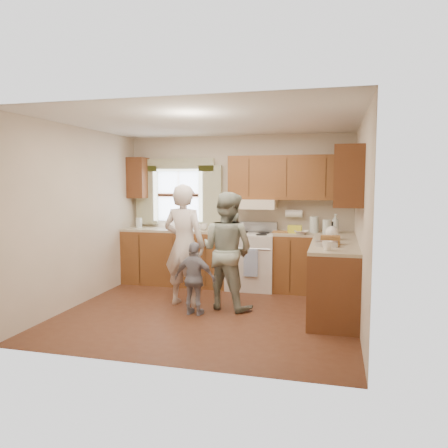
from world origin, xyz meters
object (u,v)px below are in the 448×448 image
(child, at_px, (195,279))
(stove, at_px, (252,260))
(woman_right, at_px, (227,251))
(woman_left, at_px, (184,245))

(child, bearing_deg, stove, -100.41)
(woman_right, height_order, child, woman_right)
(woman_left, distance_m, woman_right, 0.62)
(woman_left, bearing_deg, stove, -113.76)
(stove, height_order, child, stove)
(stove, xyz_separation_m, woman_left, (-0.74, -1.17, 0.39))
(stove, bearing_deg, child, -106.12)
(stove, relative_size, woman_left, 0.63)
(woman_left, relative_size, woman_right, 1.07)
(woman_left, distance_m, child, 0.62)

